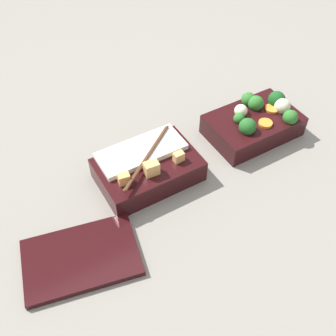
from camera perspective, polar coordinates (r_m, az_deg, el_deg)
ground_plane at (r=0.90m, az=5.28°, el=2.10°), size 3.00×3.00×0.00m
bento_tray_vegetable at (r=0.95m, az=12.46°, el=6.55°), size 0.21×0.14×0.08m
bento_tray_rice at (r=0.83m, az=-2.98°, el=0.01°), size 0.21×0.14×0.08m
bento_lid at (r=0.74m, az=-12.49°, el=-12.58°), size 0.23×0.17×0.01m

